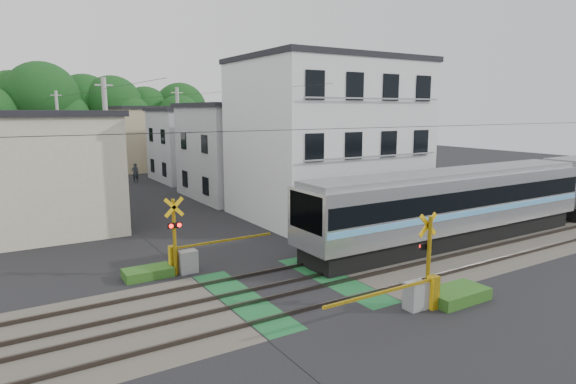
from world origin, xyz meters
TOP-DOWN VIEW (x-y plane):
  - ground at (0.00, 0.00)m, footprint 120.00×120.00m
  - track_bed at (0.00, 0.00)m, footprint 120.00×120.00m
  - commuter_train at (18.52, 1.20)m, footprint 34.21×2.66m
  - crossing_signal_near at (2.59, -3.65)m, footprint 4.74×0.65m
  - crossing_signal_far at (-2.59, 3.65)m, footprint 4.74×0.65m
  - apartment_block at (8.50, 9.49)m, footprint 10.20×8.36m
  - houses_row at (0.25, 25.92)m, footprint 22.07×31.35m
  - tree_hill at (-0.08, 48.86)m, footprint 40.00×11.94m
  - catenary at (6.00, 0.03)m, footprint 60.00×5.04m
  - utility_poles at (-1.05, 23.01)m, footprint 7.90×42.00m
  - pedestrian at (1.88, 28.86)m, footprint 0.62×0.41m
  - weed_patches at (1.76, -0.09)m, footprint 10.25×8.80m

SIDE VIEW (x-z plane):
  - ground at x=0.00m, z-range 0.00..0.00m
  - track_bed at x=0.00m, z-range -0.03..0.11m
  - weed_patches at x=1.76m, z-range -0.02..0.38m
  - crossing_signal_near at x=2.59m, z-range -0.83..2.25m
  - crossing_signal_far at x=-2.59m, z-range -0.83..2.25m
  - pedestrian at x=1.88m, z-range 0.00..1.69m
  - commuter_train at x=18.52m, z-range 0.10..3.61m
  - houses_row at x=0.25m, z-range -0.16..6.64m
  - catenary at x=6.00m, z-range 0.20..7.20m
  - utility_poles at x=-1.05m, z-range 0.08..8.08m
  - apartment_block at x=8.50m, z-range 0.01..9.31m
  - tree_hill at x=-0.08m, z-range -0.38..11.30m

